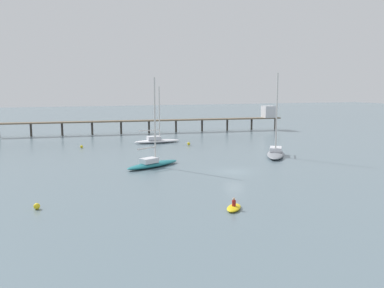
# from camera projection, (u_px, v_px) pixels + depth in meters

# --- Properties ---
(ground_plane) EXTENTS (400.00, 400.00, 0.00)m
(ground_plane) POSITION_uv_depth(u_px,v_px,m) (235.00, 172.00, 53.86)
(ground_plane) COLOR slate
(pier) EXTENTS (70.73, 8.83, 6.38)m
(pier) POSITION_uv_depth(u_px,v_px,m) (189.00, 118.00, 101.27)
(pier) COLOR brown
(pier) RESTS_ON ground_plane
(sailboat_teal) EXTENTS (9.24, 6.15, 12.74)m
(sailboat_teal) POSITION_uv_depth(u_px,v_px,m) (152.00, 162.00, 56.99)
(sailboat_teal) COLOR #1E727A
(sailboat_teal) RESTS_ON ground_plane
(sailboat_white) EXTENTS (9.59, 2.86, 11.47)m
(sailboat_white) POSITION_uv_depth(u_px,v_px,m) (157.00, 140.00, 81.66)
(sailboat_white) COLOR white
(sailboat_white) RESTS_ON ground_plane
(sailboat_gray) EXTENTS (7.65, 9.74, 13.62)m
(sailboat_gray) POSITION_uv_depth(u_px,v_px,m) (276.00, 152.00, 65.93)
(sailboat_gray) COLOR gray
(sailboat_gray) RESTS_ON ground_plane
(dinghy_yellow) EXTENTS (2.57, 2.83, 1.14)m
(dinghy_yellow) POSITION_uv_depth(u_px,v_px,m) (234.00, 207.00, 37.17)
(dinghy_yellow) COLOR yellow
(dinghy_yellow) RESTS_ON ground_plane
(mooring_buoy_outer) EXTENTS (0.59, 0.59, 0.59)m
(mooring_buoy_outer) POSITION_uv_depth(u_px,v_px,m) (37.00, 206.00, 37.24)
(mooring_buoy_outer) COLOR yellow
(mooring_buoy_outer) RESTS_ON ground_plane
(mooring_buoy_mid) EXTENTS (0.60, 0.60, 0.60)m
(mooring_buoy_mid) POSITION_uv_depth(u_px,v_px,m) (189.00, 144.00, 78.43)
(mooring_buoy_mid) COLOR yellow
(mooring_buoy_mid) RESTS_ON ground_plane
(mooring_buoy_far) EXTENTS (0.55, 0.55, 0.55)m
(mooring_buoy_far) POSITION_uv_depth(u_px,v_px,m) (82.00, 147.00, 74.71)
(mooring_buoy_far) COLOR yellow
(mooring_buoy_far) RESTS_ON ground_plane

